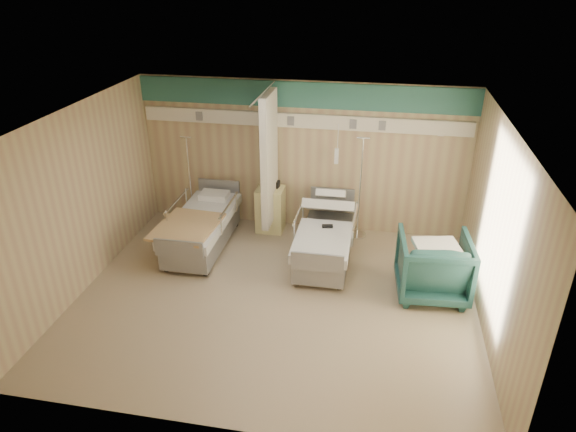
{
  "coord_description": "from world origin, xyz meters",
  "views": [
    {
      "loc": [
        1.37,
        -6.33,
        4.65
      ],
      "look_at": [
        0.08,
        0.6,
        1.13
      ],
      "focal_mm": 32.0,
      "sensor_mm": 36.0,
      "label": 1
    }
  ],
  "objects_px": {
    "bed_right": "(325,243)",
    "visitor_armchair": "(433,266)",
    "iv_stand_right": "(358,217)",
    "bed_left": "(202,232)",
    "bedside_cabinet": "(270,209)",
    "iv_stand_left": "(192,207)"
  },
  "relations": [
    {
      "from": "bedside_cabinet",
      "to": "iv_stand_left",
      "type": "height_order",
      "value": "iv_stand_left"
    },
    {
      "from": "bedside_cabinet",
      "to": "iv_stand_left",
      "type": "relative_size",
      "value": 0.48
    },
    {
      "from": "bedside_cabinet",
      "to": "iv_stand_right",
      "type": "relative_size",
      "value": 0.44
    },
    {
      "from": "bed_left",
      "to": "visitor_armchair",
      "type": "xyz_separation_m",
      "value": [
        3.93,
        -0.72,
        0.17
      ]
    },
    {
      "from": "visitor_armchair",
      "to": "iv_stand_left",
      "type": "bearing_deg",
      "value": -23.28
    },
    {
      "from": "bedside_cabinet",
      "to": "iv_stand_right",
      "type": "height_order",
      "value": "iv_stand_right"
    },
    {
      "from": "bed_right",
      "to": "iv_stand_right",
      "type": "bearing_deg",
      "value": 62.29
    },
    {
      "from": "bed_right",
      "to": "visitor_armchair",
      "type": "relative_size",
      "value": 2.01
    },
    {
      "from": "bedside_cabinet",
      "to": "bed_right",
      "type": "bearing_deg",
      "value": -38.05
    },
    {
      "from": "bed_right",
      "to": "bed_left",
      "type": "height_order",
      "value": "same"
    },
    {
      "from": "bed_right",
      "to": "iv_stand_right",
      "type": "xyz_separation_m",
      "value": [
        0.5,
        0.95,
        0.08
      ]
    },
    {
      "from": "bedside_cabinet",
      "to": "bed_left",
      "type": "bearing_deg",
      "value": -139.4
    },
    {
      "from": "bed_left",
      "to": "visitor_armchair",
      "type": "distance_m",
      "value": 4.0
    },
    {
      "from": "bed_right",
      "to": "iv_stand_right",
      "type": "distance_m",
      "value": 1.08
    },
    {
      "from": "bedside_cabinet",
      "to": "iv_stand_left",
      "type": "bearing_deg",
      "value": -177.06
    },
    {
      "from": "bed_right",
      "to": "iv_stand_left",
      "type": "bearing_deg",
      "value": 162.96
    },
    {
      "from": "bed_right",
      "to": "bed_left",
      "type": "relative_size",
      "value": 1.0
    },
    {
      "from": "bed_left",
      "to": "bed_right",
      "type": "bearing_deg",
      "value": 0.0
    },
    {
      "from": "bed_right",
      "to": "visitor_armchair",
      "type": "height_order",
      "value": "visitor_armchair"
    },
    {
      "from": "bedside_cabinet",
      "to": "visitor_armchair",
      "type": "distance_m",
      "value": 3.3
    },
    {
      "from": "bed_left",
      "to": "bedside_cabinet",
      "type": "height_order",
      "value": "bedside_cabinet"
    },
    {
      "from": "visitor_armchair",
      "to": "bedside_cabinet",
      "type": "bearing_deg",
      "value": -33.36
    }
  ]
}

